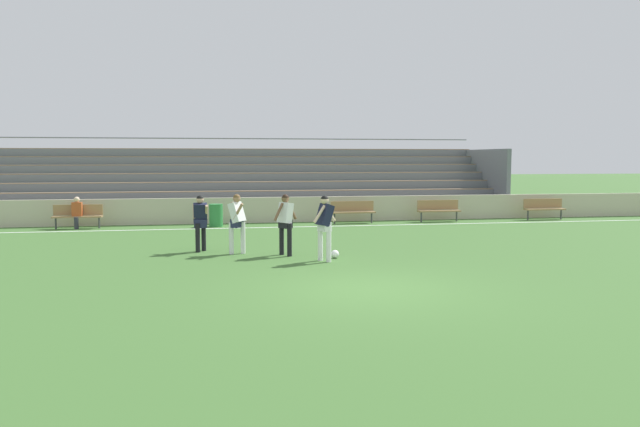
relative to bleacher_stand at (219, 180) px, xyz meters
The scene contains 15 objects.
ground_plane 17.01m from the bleacher_stand, 80.58° to the right, with size 160.00×160.00×0.00m, color #3D662D.
field_line_sideline 6.16m from the bleacher_stand, 62.22° to the right, with size 44.00×0.12×0.01m, color white.
sideline_wall 4.55m from the bleacher_stand, 51.08° to the right, with size 48.00×0.16×1.05m, color beige.
bleacher_stand is the anchor object (origin of this frame).
bench_far_right 6.93m from the bleacher_stand, 38.85° to the right, with size 1.80×0.40×0.90m.
bench_centre_sideline 14.53m from the bleacher_stand, 17.23° to the right, with size 1.80×0.40×0.90m.
bench_near_wall_gap 6.96m from the bleacher_stand, 141.41° to the right, with size 1.80×0.40×0.90m.
bench_far_left 10.05m from the bleacher_stand, 25.42° to the right, with size 1.80×0.40×0.90m.
trash_bin 4.72m from the bleacher_stand, 92.57° to the right, with size 0.53×0.53×0.88m, color #2D7F3D.
spectator_seated 7.01m from the bleacher_stand, 140.66° to the right, with size 0.36×0.42×1.21m.
player_dark_deep_cover 13.47m from the bleacher_stand, 79.32° to the right, with size 0.69×0.51×1.71m.
player_white_challenging 12.23m from the bleacher_stand, 82.42° to the right, with size 0.70×0.49×1.69m.
player_white_pressing_high 11.59m from the bleacher_stand, 88.43° to the right, with size 0.53×0.68×1.67m.
player_dark_dropping_back 11.02m from the bleacher_stand, 93.61° to the right, with size 0.45×0.61×1.61m.
soccer_ball 13.19m from the bleacher_stand, 77.40° to the right, with size 0.22×0.22×0.22m, color white.
Camera 1 is at (-3.15, -11.99, 2.69)m, focal length 34.46 mm.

